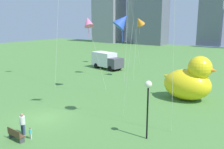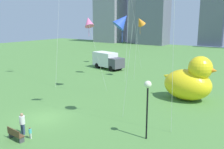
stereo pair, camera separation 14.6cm
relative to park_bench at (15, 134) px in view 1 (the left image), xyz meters
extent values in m
plane|color=#4E803D|center=(-1.60, 3.92, -0.47)|extent=(140.00, 140.00, 0.00)
cube|color=brown|center=(0.00, 0.08, -0.05)|extent=(1.54, 0.53, 0.06)
cube|color=brown|center=(-0.01, -0.12, 0.20)|extent=(1.52, 0.14, 0.45)
cube|color=#47474C|center=(-0.67, 0.11, -0.28)|extent=(0.10, 0.37, 0.39)
cube|color=#47474C|center=(0.68, 0.04, -0.28)|extent=(0.10, 0.37, 0.39)
cylinder|color=#38476B|center=(-0.51, 0.93, -0.06)|extent=(0.19, 0.19, 0.82)
cylinder|color=#38476B|center=(-0.30, 0.93, -0.06)|extent=(0.19, 0.19, 0.82)
cylinder|color=white|center=(-0.41, 0.93, 0.66)|extent=(0.41, 0.41, 0.61)
sphere|color=#A87C5B|center=(-0.41, 0.93, 1.08)|extent=(0.24, 0.24, 0.24)
cylinder|color=silver|center=(0.62, 0.78, -0.26)|extent=(0.10, 0.10, 0.43)
cylinder|color=silver|center=(0.73, 0.78, -0.26)|extent=(0.10, 0.10, 0.43)
cylinder|color=#4CBFC6|center=(0.67, 0.78, 0.12)|extent=(0.21, 0.21, 0.32)
sphere|color=brown|center=(0.67, 0.78, 0.34)|extent=(0.12, 0.12, 0.12)
ellipsoid|color=yellow|center=(6.95, 16.32, 1.18)|extent=(5.07, 3.74, 3.30)
sphere|color=yellow|center=(8.16, 16.32, 3.13)|extent=(2.47, 2.47, 2.47)
cone|color=orange|center=(9.27, 16.32, 3.01)|extent=(1.11, 1.11, 1.11)
cone|color=yellow|center=(4.74, 16.32, 1.73)|extent=(1.51, 1.32, 1.59)
cylinder|color=black|center=(7.58, 5.58, 1.47)|extent=(0.12, 0.12, 3.87)
sphere|color=#EAEACC|center=(7.58, 5.58, 3.61)|extent=(0.52, 0.52, 0.52)
cube|color=white|center=(-10.97, 25.67, 1.18)|extent=(4.79, 3.25, 2.40)
cube|color=#4C4C56|center=(-8.02, 24.97, 0.82)|extent=(2.18, 2.63, 1.68)
cylinder|color=black|center=(-8.21, 25.02, -0.02)|extent=(1.43, 2.54, 0.90)
cylinder|color=black|center=(-11.88, 25.89, -0.02)|extent=(1.43, 2.54, 0.90)
cube|color=gray|center=(-41.60, 70.66, 9.85)|extent=(10.03, 8.93, 20.65)
cube|color=slate|center=(-5.60, 79.58, 9.46)|extent=(7.46, 8.15, 19.86)
cylinder|color=silver|center=(-9.01, 13.39, 10.46)|extent=(1.16, 3.63, 21.87)
cylinder|color=silver|center=(-2.41, 12.78, 3.64)|extent=(0.35, 2.90, 8.24)
cone|color=pink|center=(-3.85, 12.95, 7.76)|extent=(1.81, 1.64, 1.47)
cylinder|color=pink|center=(-3.85, 12.95, 6.86)|extent=(0.04, 0.04, 1.60)
cylinder|color=silver|center=(-2.95, 20.17, 7.04)|extent=(0.47, 2.02, 15.02)
cylinder|color=silver|center=(-6.54, 28.43, 7.13)|extent=(1.12, 3.23, 15.21)
cylinder|color=silver|center=(4.51, 7.92, 3.71)|extent=(1.17, 0.43, 8.37)
cone|color=blue|center=(4.31, 7.35, 7.89)|extent=(1.85, 1.89, 1.55)
cylinder|color=blue|center=(4.31, 7.35, 6.99)|extent=(0.04, 0.04, 1.60)
cylinder|color=silver|center=(-2.40, 21.55, 3.64)|extent=(0.16, 1.14, 8.23)
cone|color=orange|center=(-1.84, 21.62, 7.76)|extent=(1.64, 1.85, 1.53)
cylinder|color=orange|center=(-1.84, 21.62, 6.86)|extent=(0.04, 0.04, 1.60)
camera|label=1|loc=(14.96, -9.61, 7.98)|focal=39.96mm
camera|label=2|loc=(15.08, -9.53, 7.98)|focal=39.96mm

